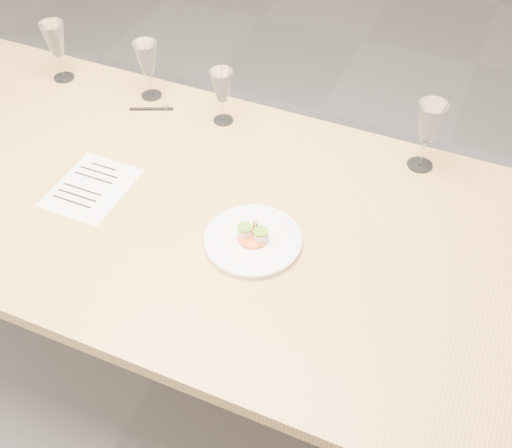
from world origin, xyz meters
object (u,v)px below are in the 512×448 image
at_px(dinner_plate, 253,240).
at_px(wine_glass_3, 429,124).
at_px(dining_table, 156,209).
at_px(wine_glass_0, 55,41).
at_px(recipe_sheet, 92,187).
at_px(wine_glass_2, 222,87).
at_px(wine_glass_1, 147,60).
at_px(ballpoint_pen, 152,109).

relative_size(dinner_plate, wine_glass_3, 1.19).
bearing_deg(dining_table, wine_glass_0, 146.26).
relative_size(dining_table, recipe_sheet, 9.58).
bearing_deg(wine_glass_2, dining_table, -95.76).
bearing_deg(wine_glass_0, dinner_plate, -26.34).
height_order(dinner_plate, recipe_sheet, dinner_plate).
bearing_deg(dining_table, wine_glass_2, 84.24).
bearing_deg(wine_glass_1, wine_glass_3, 0.22).
distance_m(dinner_plate, recipe_sheet, 0.50).
xyz_separation_m(dinner_plate, wine_glass_3, (0.32, 0.47, 0.14)).
bearing_deg(wine_glass_3, recipe_sheet, -150.72).
bearing_deg(wine_glass_0, wine_glass_3, 1.38).
relative_size(wine_glass_0, wine_glass_3, 0.95).
distance_m(recipe_sheet, wine_glass_3, 0.95).
bearing_deg(wine_glass_2, recipe_sheet, -115.53).
relative_size(ballpoint_pen, wine_glass_0, 0.65).
height_order(dining_table, wine_glass_2, wine_glass_2).
bearing_deg(wine_glass_3, dining_table, -148.20).
relative_size(dinner_plate, wine_glass_0, 1.25).
bearing_deg(dinner_plate, wine_glass_3, 55.76).
relative_size(ballpoint_pen, wine_glass_3, 0.62).
distance_m(dinner_plate, wine_glass_1, 0.75).
xyz_separation_m(wine_glass_0, wine_glass_3, (1.22, 0.03, 0.01)).
height_order(dinner_plate, wine_glass_0, wine_glass_0).
height_order(dining_table, wine_glass_0, wine_glass_0).
height_order(dinner_plate, ballpoint_pen, dinner_plate).
bearing_deg(dining_table, wine_glass_1, 120.52).
distance_m(wine_glass_0, wine_glass_2, 0.60).
distance_m(ballpoint_pen, wine_glass_1, 0.15).
height_order(dinner_plate, wine_glass_2, wine_glass_2).
bearing_deg(ballpoint_pen, wine_glass_2, -14.61).
height_order(dining_table, dinner_plate, dinner_plate).
height_order(dining_table, ballpoint_pen, ballpoint_pen).
xyz_separation_m(dinner_plate, wine_glass_2, (-0.30, 0.44, 0.11)).
bearing_deg(recipe_sheet, wine_glass_1, 98.95).
height_order(wine_glass_0, wine_glass_2, wine_glass_0).
bearing_deg(dining_table, dinner_plate, -11.43).
height_order(wine_glass_0, wine_glass_3, wine_glass_3).
bearing_deg(dining_table, wine_glass_3, 31.80).
bearing_deg(wine_glass_0, recipe_sheet, -47.39).
height_order(dining_table, wine_glass_3, wine_glass_3).
bearing_deg(dining_table, ballpoint_pen, 120.63).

